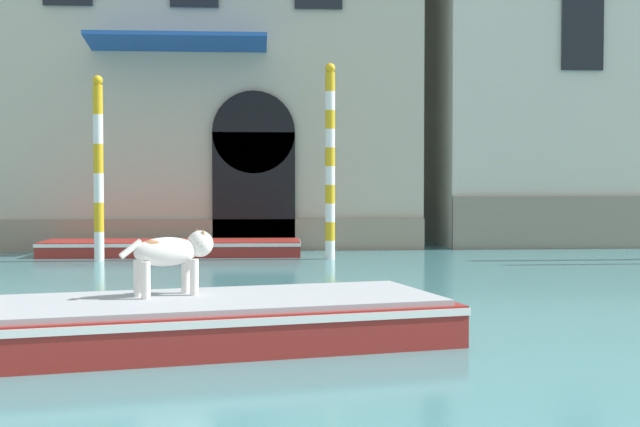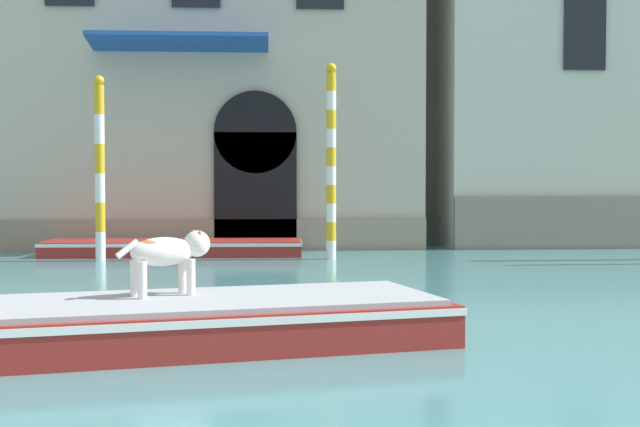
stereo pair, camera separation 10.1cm
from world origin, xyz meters
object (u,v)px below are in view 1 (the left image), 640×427
at_px(boat_moored_near_palazzo, 172,247).
at_px(mooring_pole_0, 98,168).
at_px(boat_foreground, 51,327).
at_px(mooring_pole_1, 330,161).
at_px(dog_on_deck, 173,252).

distance_m(boat_moored_near_palazzo, mooring_pole_0, 2.76).
height_order(boat_foreground, mooring_pole_1, mooring_pole_1).
bearing_deg(dog_on_deck, mooring_pole_1, 46.58).
xyz_separation_m(boat_foreground, dog_on_deck, (1.21, 0.61, 0.73)).
distance_m(boat_foreground, mooring_pole_0, 10.81).
relative_size(boat_foreground, boat_moored_near_palazzo, 1.45).
height_order(boat_foreground, dog_on_deck, dog_on_deck).
xyz_separation_m(boat_foreground, mooring_pole_1, (3.84, 10.69, 1.96)).
bearing_deg(boat_foreground, dog_on_deck, 13.86).
distance_m(dog_on_deck, boat_moored_near_palazzo, 11.42).
xyz_separation_m(boat_moored_near_palazzo, mooring_pole_1, (3.68, -1.26, 2.05)).
height_order(boat_foreground, mooring_pole_0, mooring_pole_0).
relative_size(dog_on_deck, boat_moored_near_palazzo, 0.17).
bearing_deg(mooring_pole_0, dog_on_deck, -75.74).
relative_size(dog_on_deck, mooring_pole_1, 0.23).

